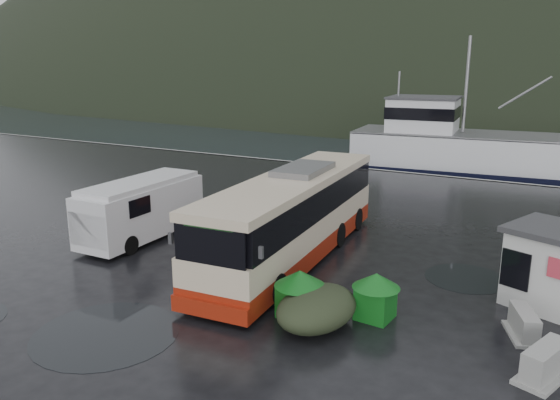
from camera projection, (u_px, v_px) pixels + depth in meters
The scene contains 13 objects.
ground at pixel (237, 266), 20.04m from camera, with size 160.00×160.00×0.00m, color black.
harbor_water at pixel (524, 97), 113.72m from camera, with size 300.00×180.00×0.02m, color black.
quay_edge at pixel (397, 172), 37.07m from camera, with size 160.00×0.60×1.50m, color #999993.
coach_bus at pixel (293, 258), 20.88m from camera, with size 3.02×12.07×3.41m, color beige, non-canonical shape.
white_van at pixel (144, 238), 23.17m from camera, with size 2.09×6.07×2.54m, color silver, non-canonical shape.
waste_bin_left at pixel (375, 318), 15.97m from camera, with size 1.00×1.00×1.40m, color #11631A, non-canonical shape.
waste_bin_right at pixel (299, 318), 15.95m from camera, with size 1.07×1.07×1.50m, color #11631A, non-canonical shape.
dome_tent at pixel (317, 326), 15.49m from camera, with size 2.01×2.82×1.11m, color #2A331F, non-canonical shape.
ticket_kiosk at pixel (559, 309), 16.56m from camera, with size 3.20×2.42×2.50m, color silver, non-canonical shape.
jersey_barrier_a at pixel (522, 336), 14.92m from camera, with size 0.75×1.50×0.75m, color #999993, non-canonical shape.
jersey_barrier_b at pixel (543, 378), 12.95m from camera, with size 0.83×1.66×0.83m, color #999993, non-canonical shape.
fishing_trawler at pixel (503, 161), 41.12m from camera, with size 26.35×5.77×10.54m, color silver, non-canonical shape.
puddles at pixel (200, 308), 16.62m from camera, with size 15.18×13.07×0.01m.
Camera 1 is at (10.36, -15.79, 7.30)m, focal length 35.00 mm.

